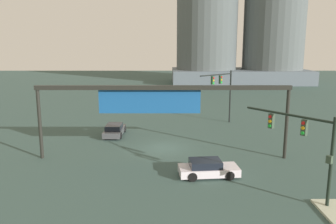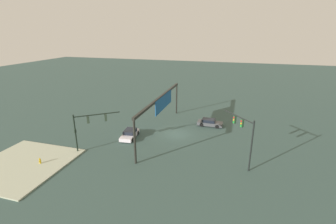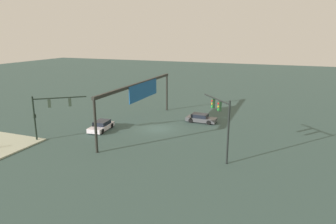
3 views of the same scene
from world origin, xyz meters
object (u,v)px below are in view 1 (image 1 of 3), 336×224
at_px(traffic_signal_near_corner, 306,138).
at_px(traffic_signal_opposite_side, 223,86).
at_px(sedan_car_approaching, 115,130).
at_px(sedan_car_waiting_far, 208,168).

height_order(traffic_signal_near_corner, traffic_signal_opposite_side, traffic_signal_opposite_side).
bearing_deg(sedan_car_approaching, traffic_signal_near_corner, -135.45).
bearing_deg(sedan_car_waiting_far, sedan_car_approaching, 121.56).
relative_size(traffic_signal_near_corner, sedan_car_waiting_far, 1.22).
bearing_deg(traffic_signal_opposite_side, sedan_car_waiting_far, 37.18).
bearing_deg(traffic_signal_near_corner, sedan_car_waiting_far, 18.67).
height_order(traffic_signal_opposite_side, sedan_car_approaching, traffic_signal_opposite_side).
bearing_deg(sedan_car_waiting_far, traffic_signal_opposite_side, 72.38).
distance_m(traffic_signal_near_corner, sedan_car_waiting_far, 7.09).
bearing_deg(sedan_car_approaching, traffic_signal_opposite_side, -64.60).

